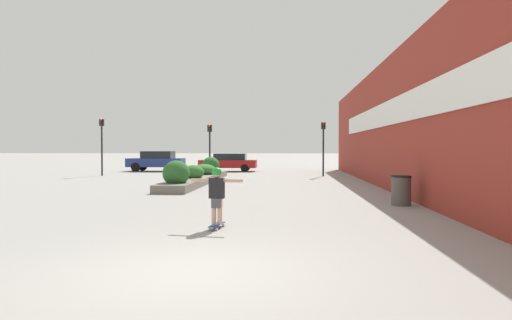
% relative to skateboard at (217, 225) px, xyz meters
% --- Properties ---
extents(ground_plane, '(300.00, 300.00, 0.00)m').
position_rel_skateboard_xyz_m(ground_plane, '(0.11, -3.74, -0.07)').
color(ground_plane, gray).
extents(building_wall_right, '(0.67, 39.96, 5.87)m').
position_rel_skateboard_xyz_m(building_wall_right, '(6.28, 9.60, 2.87)').
color(building_wall_right, maroon).
rests_on(building_wall_right, ground_plane).
extents(planter_box, '(1.44, 12.48, 1.34)m').
position_rel_skateboard_xyz_m(planter_box, '(-3.23, 13.80, 0.35)').
color(planter_box, slate).
rests_on(planter_box, ground_plane).
extents(skateboard, '(0.30, 0.81, 0.10)m').
position_rel_skateboard_xyz_m(skateboard, '(0.00, 0.00, 0.00)').
color(skateboard, navy).
rests_on(skateboard, ground_plane).
extents(skateboarder, '(1.24, 0.26, 1.33)m').
position_rel_skateboard_xyz_m(skateboarder, '(0.00, -0.00, 0.83)').
color(skateboarder, tan).
rests_on(skateboarder, skateboard).
extents(trash_bin, '(0.66, 0.66, 0.98)m').
position_rel_skateboard_xyz_m(trash_bin, '(5.34, 4.67, 0.42)').
color(trash_bin, '#514C47').
rests_on(trash_bin, ground_plane).
extents(car_leftmost, '(4.45, 1.98, 1.61)m').
position_rel_skateboard_xyz_m(car_leftmost, '(-9.00, 25.60, 0.78)').
color(car_leftmost, navy).
rests_on(car_leftmost, ground_plane).
extents(car_center_left, '(4.55, 1.92, 1.42)m').
position_rel_skateboard_xyz_m(car_center_left, '(-3.14, 25.71, 0.67)').
color(car_center_left, maroon).
rests_on(car_center_left, ground_plane).
extents(traffic_light_left, '(0.28, 0.30, 3.40)m').
position_rel_skateboard_xyz_m(traffic_light_left, '(-3.57, 19.40, 2.25)').
color(traffic_light_left, black).
rests_on(traffic_light_left, ground_plane).
extents(traffic_light_right, '(0.28, 0.30, 3.57)m').
position_rel_skateboard_xyz_m(traffic_light_right, '(3.93, 19.79, 2.35)').
color(traffic_light_right, black).
rests_on(traffic_light_right, ground_plane).
extents(traffic_light_far_left, '(0.28, 0.30, 3.81)m').
position_rel_skateboard_xyz_m(traffic_light_far_left, '(-10.92, 19.39, 2.50)').
color(traffic_light_far_left, black).
rests_on(traffic_light_far_left, ground_plane).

